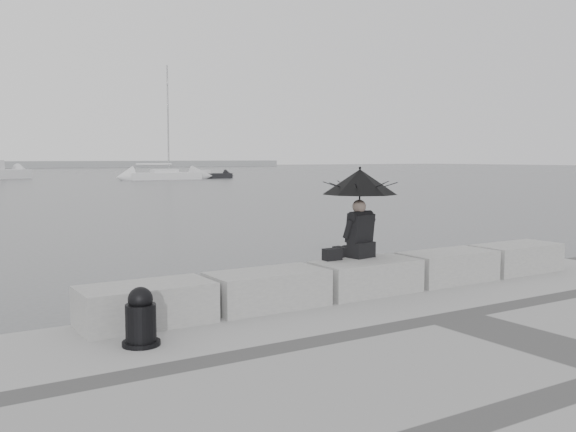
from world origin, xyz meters
TOP-DOWN VIEW (x-y plane):
  - ground at (0.00, 0.00)m, footprint 360.00×360.00m
  - stone_block_far_left at (-3.40, -0.45)m, footprint 1.60×0.80m
  - stone_block_left at (-1.70, -0.45)m, footprint 1.60×0.80m
  - stone_block_centre at (0.00, -0.45)m, footprint 1.60×0.80m
  - stone_block_right at (1.70, -0.45)m, footprint 1.60×0.80m
  - stone_block_far_right at (3.40, -0.45)m, footprint 1.60×0.80m
  - seated_person at (0.12, -0.14)m, footprint 1.17×1.17m
  - bag at (-0.41, -0.15)m, footprint 0.27×0.16m
  - mooring_bollard at (-3.75, -1.27)m, footprint 0.41×0.41m
  - sailboat_right at (20.68, 61.30)m, footprint 8.24×2.66m
  - small_motorboat at (26.80, 62.66)m, footprint 5.62×1.62m

SIDE VIEW (x-z plane):
  - ground at x=0.00m, z-range 0.00..0.00m
  - small_motorboat at x=26.80m, z-range -0.23..0.87m
  - sailboat_right at x=20.68m, z-range -5.93..6.97m
  - stone_block_far_left at x=-3.40m, z-range 0.50..1.00m
  - stone_block_left at x=-1.70m, z-range 0.50..1.00m
  - stone_block_centre at x=0.00m, z-range 0.50..1.00m
  - stone_block_right at x=1.70m, z-range 0.50..1.00m
  - stone_block_far_right at x=3.40m, z-range 0.50..1.00m
  - mooring_bollard at x=-3.75m, z-range 0.45..1.10m
  - bag at x=-0.41m, z-range 1.00..1.18m
  - seated_person at x=0.12m, z-range 1.31..2.70m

